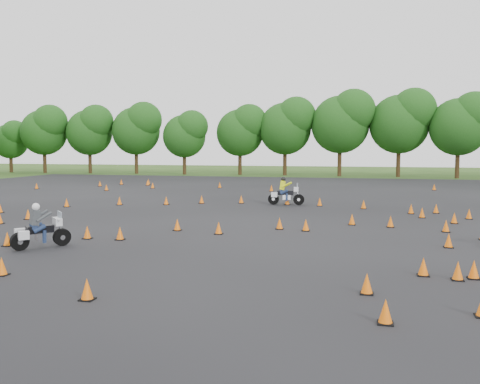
{
  "coord_description": "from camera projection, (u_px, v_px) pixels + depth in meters",
  "views": [
    {
      "loc": [
        5.74,
        -20.08,
        3.32
      ],
      "look_at": [
        0.0,
        4.0,
        1.2
      ],
      "focal_mm": 40.0,
      "sensor_mm": 36.0,
      "label": 1
    }
  ],
  "objects": [
    {
      "name": "ground",
      "position": [
        217.0,
        231.0,
        21.07
      ],
      "size": [
        140.0,
        140.0,
        0.0
      ],
      "primitive_type": "plane",
      "color": "#2D5119",
      "rests_on": "ground"
    },
    {
      "name": "asphalt_pad",
      "position": [
        249.0,
        212.0,
        26.89
      ],
      "size": [
        62.0,
        62.0,
        0.0
      ],
      "primitive_type": "plane",
      "color": "black",
      "rests_on": "ground"
    },
    {
      "name": "treeline",
      "position": [
        354.0,
        134.0,
        53.68
      ],
      "size": [
        87.06,
        32.3,
        10.93
      ],
      "color": "#1C4B15",
      "rests_on": "ground"
    },
    {
      "name": "traffic_cones",
      "position": [
        245.0,
        209.0,
        26.44
      ],
      "size": [
        36.21,
        33.37,
        0.45
      ],
      "color": "orange",
      "rests_on": "asphalt_pad"
    },
    {
      "name": "rider_grey",
      "position": [
        41.0,
        225.0,
        17.38
      ],
      "size": [
        1.67,
        1.89,
        1.5
      ],
      "primitive_type": null,
      "rotation": [
        0.0,
        0.0,
        0.9
      ],
      "color": "#3B3F43",
      "rests_on": "ground"
    },
    {
      "name": "rider_yellow",
      "position": [
        286.0,
        191.0,
        30.24
      ],
      "size": [
        2.07,
        0.68,
        1.59
      ],
      "primitive_type": null,
      "rotation": [
        0.0,
        0.0,
        0.02
      ],
      "color": "#E1ED15",
      "rests_on": "ground"
    }
  ]
}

